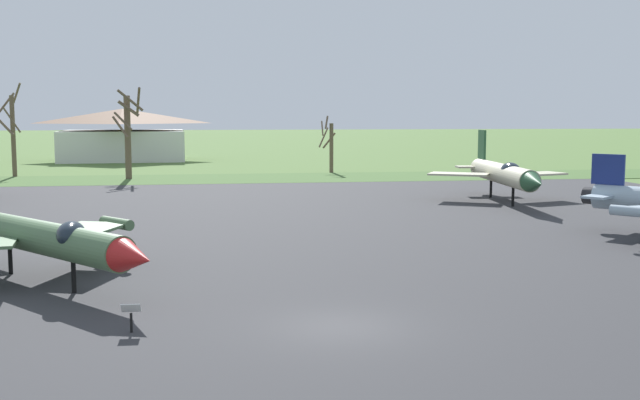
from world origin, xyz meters
The scene contains 10 objects.
ground_plane centered at (0.00, 0.00, 0.00)m, with size 600.00×600.00×0.00m, color #4C6B33.
asphalt_apron centered at (0.00, 18.43, 0.03)m, with size 72.44×61.43×0.05m, color #333335.
grass_verge_strip centered at (0.00, 55.14, 0.03)m, with size 132.44×12.00×0.06m, color #41612E.
jet_fighter_front_left centered at (-10.21, 7.53, 1.89)m, with size 10.33×11.34×4.58m.
info_placard_front_left centered at (-6.28, 0.30, 0.62)m, with size 0.58×0.31×0.95m.
jet_fighter_rear_center centered at (17.70, 30.71, 2.21)m, with size 10.74×16.02×5.27m.
bare_tree_far_left centered at (-23.75, 60.89, 4.80)m, with size 2.73×3.11×9.79m.
bare_tree_left_of_center centered at (-11.56, 56.04, 4.80)m, with size 3.21×3.18×9.20m.
bare_tree_center centered at (9.86, 61.71, 3.16)m, with size 2.15×2.48×6.37m.
visitor_building centered at (-15.44, 89.22, 3.57)m, with size 18.37×14.95×7.31m.
Camera 1 is at (-4.03, -22.53, 6.55)m, focal length 42.88 mm.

